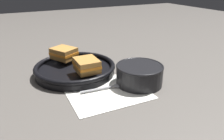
# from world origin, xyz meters

# --- Properties ---
(ground_plane) EXTENTS (4.00, 4.00, 0.00)m
(ground_plane) POSITION_xyz_m (0.00, 0.00, 0.00)
(ground_plane) COLOR #56514C
(napkin) EXTENTS (0.27, 0.23, 0.00)m
(napkin) POSITION_xyz_m (-0.01, -0.05, 0.00)
(napkin) COLOR white
(napkin) RESTS_ON ground_plane
(soup_bowl) EXTENTS (0.17, 0.17, 0.07)m
(soup_bowl) POSITION_xyz_m (0.12, -0.05, 0.04)
(soup_bowl) COLOR black
(soup_bowl) RESTS_ON ground_plane
(spoon) EXTENTS (0.17, 0.03, 0.01)m
(spoon) POSITION_xyz_m (0.02, -0.04, 0.01)
(spoon) COLOR #9E9EA3
(spoon) RESTS_ON napkin
(skillet) EXTENTS (0.32, 0.46, 0.04)m
(skillet) POSITION_xyz_m (-0.06, 0.15, 0.02)
(skillet) COLOR black
(skillet) RESTS_ON ground_plane
(sandwich_near_left) EXTENTS (0.08, 0.10, 0.05)m
(sandwich_near_left) POSITION_xyz_m (-0.04, 0.06, 0.07)
(sandwich_near_left) COLOR #B27A38
(sandwich_near_left) RESTS_ON skillet
(sandwich_near_right) EXTENTS (0.12, 0.12, 0.05)m
(sandwich_near_right) POSITION_xyz_m (-0.08, 0.23, 0.07)
(sandwich_near_right) COLOR #B27A38
(sandwich_near_right) RESTS_ON skillet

